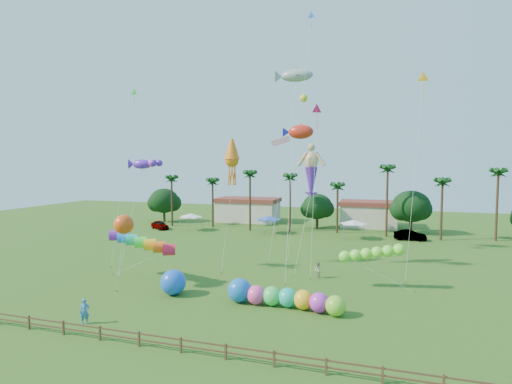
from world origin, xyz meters
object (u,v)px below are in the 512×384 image
(car_b, at_px, (410,235))
(spectator_a, at_px, (85,312))
(car_a, at_px, (160,225))
(blue_ball, at_px, (173,282))
(caterpillar_inflatable, at_px, (280,297))
(spectator_b, at_px, (318,270))

(car_b, xyz_separation_m, spectator_a, (-25.35, -41.60, 0.14))
(car_a, relative_size, car_b, 0.94)
(car_a, height_order, blue_ball, blue_ball)
(caterpillar_inflatable, bearing_deg, blue_ball, -176.65)
(car_a, height_order, caterpillar_inflatable, caterpillar_inflatable)
(spectator_a, distance_m, spectator_b, 22.38)
(spectator_a, bearing_deg, caterpillar_inflatable, -0.69)
(caterpillar_inflatable, bearing_deg, spectator_b, 83.92)
(spectator_b, height_order, blue_ball, blue_ball)
(blue_ball, bearing_deg, spectator_b, 37.86)
(car_a, relative_size, spectator_a, 2.40)
(car_b, bearing_deg, car_a, 93.68)
(spectator_b, bearing_deg, car_b, 129.89)
(car_a, height_order, spectator_b, spectator_b)
(car_a, height_order, spectator_a, spectator_a)
(caterpillar_inflatable, bearing_deg, car_a, 137.77)
(spectator_b, bearing_deg, blue_ball, -78.91)
(car_b, xyz_separation_m, blue_ball, (-22.34, -33.79, 0.36))
(blue_ball, bearing_deg, caterpillar_inflatable, -1.23)
(spectator_b, bearing_deg, caterpillar_inflatable, -37.43)
(caterpillar_inflatable, bearing_deg, spectator_a, -145.02)
(spectator_a, xyz_separation_m, caterpillar_inflatable, (12.94, 7.59, -0.07))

